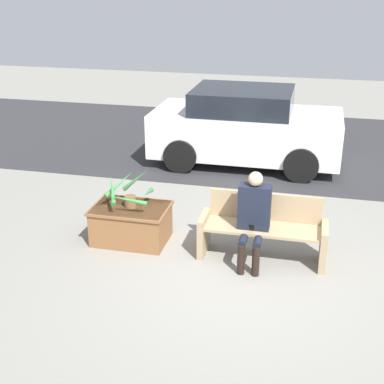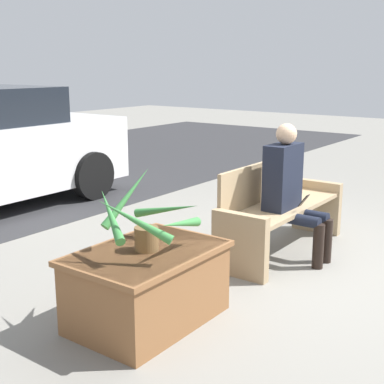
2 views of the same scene
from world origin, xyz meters
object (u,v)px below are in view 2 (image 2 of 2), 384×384
object	(u,v)px
person_seated	(290,185)
potted_plant	(145,220)
planter_box	(147,284)
bench	(278,209)

from	to	relation	value
person_seated	potted_plant	size ratio (longest dim) A/B	1.78
planter_box	potted_plant	distance (m)	0.49
person_seated	planter_box	bearing A→B (deg)	173.43
potted_plant	person_seated	bearing A→B (deg)	-6.54
bench	person_seated	bearing A→B (deg)	-126.13
bench	planter_box	size ratio (longest dim) A/B	1.56
person_seated	planter_box	size ratio (longest dim) A/B	1.17
potted_plant	planter_box	bearing A→B (deg)	-2.31
bench	potted_plant	xyz separation A→B (m)	(-2.00, 0.04, 0.35)
bench	person_seated	world-z (taller)	person_seated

